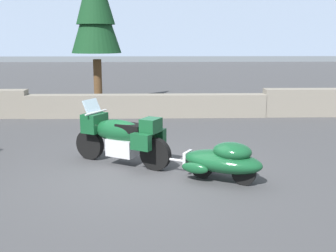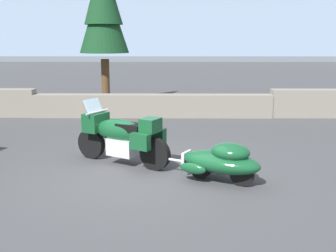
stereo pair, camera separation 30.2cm
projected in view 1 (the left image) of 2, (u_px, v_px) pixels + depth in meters
ground_plane at (140, 173)px, 7.98m from camera, size 80.00×80.00×0.00m
stone_guard_wall at (150, 104)px, 13.70m from camera, size 24.00×0.56×0.94m
distant_ridgeline at (155, 17)px, 100.09m from camera, size 240.00×80.00×16.00m
touring_motorcycle at (121, 135)px, 8.45m from camera, size 2.08×1.41×1.33m
car_shaped_trailer at (223, 160)px, 7.46m from camera, size 2.09×1.40×0.76m
pine_tree_tall at (95, 1)px, 15.02m from camera, size 1.87×1.87×6.35m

